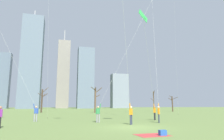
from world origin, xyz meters
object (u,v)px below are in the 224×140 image
Objects in this scene: distant_kite_high_overhead_white at (174,3)px; kite_flyer_far_back_blue at (156,67)px; kite_flyer_midfield_left_purple at (24,87)px; kite_flyer_midfield_right_green at (152,93)px; bare_tree_left_of_center at (154,101)px; bare_tree_leftmost at (95,99)px; picnic_spot at (158,134)px; bare_tree_right_of_center at (172,103)px; kite_flyer_foreground_left_orange at (128,71)px; kite_flyer_foreground_right_yellow at (112,84)px; bystander_far_off_by_trees at (0,116)px; bare_tree_center at (42,99)px.

kite_flyer_far_back_blue is at bearing -132.93° from distant_kite_high_overhead_white.
kite_flyer_far_back_blue is 0.89× the size of distant_kite_high_overhead_white.
kite_flyer_midfield_left_purple is 1.11× the size of kite_flyer_midfield_right_green.
bare_tree_left_of_center is 18.66m from bare_tree_leftmost.
bare_tree_leftmost is (3.66, 37.62, 3.17)m from picnic_spot.
kite_flyer_midfield_right_green is at bearing -125.03° from bare_tree_right_of_center.
bare_tree_left_of_center is at bearing 154.06° from bare_tree_right_of_center.
kite_flyer_midfield_right_green is 1.78× the size of bare_tree_left_of_center.
bare_tree_leftmost is (3.60, 32.66, -1.27)m from kite_flyer_foreground_left_orange.
picnic_spot is (0.02, -9.66, -3.75)m from kite_flyer_foreground_right_yellow.
kite_flyer_midfield_left_purple is at bearing 140.75° from kite_flyer_foreground_left_orange.
kite_flyer_foreground_left_orange reaches higher than kite_flyer_midfield_right_green.
kite_flyer_foreground_left_orange is 44.20m from bare_tree_right_of_center.
distant_kite_high_overhead_white is at bearing -106.40° from bare_tree_left_of_center.
kite_flyer_foreground_right_yellow is at bearing -123.14° from bare_tree_left_of_center.
bystander_far_off_by_trees is at bearing -97.44° from kite_flyer_midfield_left_purple.
kite_flyer_midfield_left_purple is 11.51m from kite_flyer_foreground_left_orange.
bystander_far_off_by_trees is 0.36× the size of bare_tree_right_of_center.
kite_flyer_foreground_left_orange is 10.40m from bystander_far_off_by_trees.
bare_tree_right_of_center is at bearing 7.37° from bare_tree_leftmost.
kite_flyer_midfield_right_green is 36.98m from bare_tree_left_of_center.
kite_flyer_foreground_right_yellow is 0.87× the size of kite_flyer_far_back_blue.
bare_tree_right_of_center is 22.74m from bare_tree_leftmost.
distant_kite_high_overhead_white is at bearing 29.12° from bystander_far_off_by_trees.
distant_kite_high_overhead_white is at bearing 34.81° from kite_flyer_foreground_right_yellow.
kite_flyer_midfield_right_green is at bearing 2.59° from kite_flyer_foreground_right_yellow.
bystander_far_off_by_trees is 0.07× the size of distant_kite_high_overhead_white.
kite_flyer_far_back_blue is 2.86m from kite_flyer_midfield_right_green.
bare_tree_center reaches higher than bare_tree_left_of_center.
distant_kite_high_overhead_white is 27.06m from bare_tree_leftmost.
kite_flyer_foreground_left_orange is at bearing -39.25° from kite_flyer_midfield_left_purple.
kite_flyer_foreground_left_orange is at bearing -119.67° from bare_tree_left_of_center.
bare_tree_center is 13.26m from bare_tree_leftmost.
kite_flyer_foreground_left_orange is 43.54m from bare_tree_left_of_center.
bystander_far_off_by_trees is (-14.61, -3.03, -5.00)m from kite_flyer_far_back_blue.
bare_tree_leftmost is at bearing 92.78° from kite_flyer_far_back_blue.
bare_tree_center is 34.93m from bare_tree_right_of_center.
kite_flyer_far_back_blue reaches higher than bare_tree_left_of_center.
kite_flyer_far_back_blue is at bearing -11.38° from kite_flyer_midfield_left_purple.
distant_kite_high_overhead_white is 5.06× the size of bare_tree_right_of_center.
kite_flyer_foreground_right_yellow is at bearing 18.83° from bystander_far_off_by_trees.
kite_flyer_midfield_right_green is at bearing 46.65° from kite_flyer_foreground_left_orange.
bystander_far_off_by_trees is 33.99m from bare_tree_leftmost.
kite_flyer_midfield_left_purple is 0.67× the size of kite_flyer_foreground_right_yellow.
kite_flyer_midfield_right_green is 14.86m from bystander_far_off_by_trees.
kite_flyer_midfield_right_green reaches higher than bare_tree_leftmost.
distant_kite_high_overhead_white reaches higher than kite_flyer_foreground_right_yellow.
kite_flyer_midfield_left_purple is 6.28× the size of picnic_spot.
kite_flyer_midfield_left_purple is 1.88× the size of bare_tree_center.
kite_flyer_foreground_right_yellow is 9.43× the size of picnic_spot.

